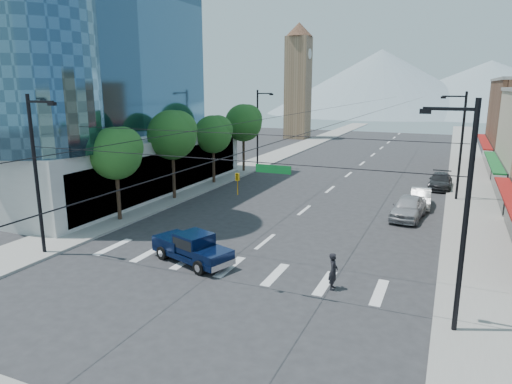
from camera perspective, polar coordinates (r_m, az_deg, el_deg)
ground at (r=23.32m, az=-4.52°, el=-10.69°), size 160.00×160.00×0.00m
sidewalk_left at (r=63.52m, az=2.75°, el=4.62°), size 4.00×120.00×0.15m
sidewalk_right at (r=59.58m, az=24.91°, el=2.86°), size 4.00×120.00×0.15m
office_tower at (r=49.14m, az=-25.88°, el=17.75°), size 29.50×27.00×30.00m
clock_tower at (r=85.09m, az=5.29°, el=13.86°), size 4.80×4.80×20.40m
mountain_left at (r=170.68m, az=15.31°, el=13.16°), size 80.00×80.00×22.00m
mountain_right at (r=179.09m, az=27.12°, el=11.55°), size 90.00×90.00×18.00m
tree_near at (r=32.99m, az=-16.90°, el=4.86°), size 3.65×3.64×6.71m
tree_midnear at (r=38.48m, az=-10.23°, el=7.21°), size 4.09×4.09×7.52m
tree_midfar at (r=44.52m, az=-5.20°, el=7.35°), size 3.65×3.64×6.71m
tree_far at (r=50.70m, az=-1.40°, el=8.78°), size 4.09×4.09×7.52m
signal_rig at (r=20.93m, az=-5.56°, el=-0.08°), size 21.80×0.20×9.00m
lamp_pole_nw at (r=53.24m, az=0.32°, el=8.28°), size 2.00×0.25×9.00m
lamp_pole_ne at (r=41.06m, az=24.14°, el=5.72°), size 2.00×0.25×9.00m
pickup_truck at (r=25.16m, az=-8.03°, el=-6.81°), size 5.29×3.30×1.69m
pedestrian at (r=22.07m, az=9.63°, el=-9.74°), size 0.50×0.70×1.79m
parked_car_near at (r=34.78m, az=18.52°, el=-1.83°), size 2.51×5.15×1.69m
parked_car_mid at (r=38.61m, az=19.89°, el=-0.71°), size 1.72×4.39×1.42m
parked_car_far at (r=46.14m, az=22.06°, el=1.27°), size 2.09×4.97×1.43m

